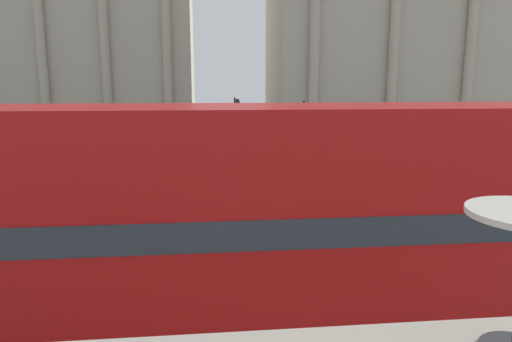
# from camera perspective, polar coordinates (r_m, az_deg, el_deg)

# --- Properties ---
(double_decker_bus) EXTENTS (10.68, 2.70, 4.38)m
(double_decker_bus) POSITION_cam_1_polar(r_m,az_deg,el_deg) (7.72, 2.46, -6.34)
(double_decker_bus) COLOR black
(double_decker_bus) RESTS_ON ground_plane
(plaza_building_left) EXTENTS (23.60, 14.16, 22.27)m
(plaza_building_left) POSITION_cam_1_polar(r_m,az_deg,el_deg) (57.26, -20.17, 16.49)
(plaza_building_left) COLOR #B2A893
(plaza_building_left) RESTS_ON ground_plane
(plaza_building_right) EXTENTS (28.37, 13.77, 21.72)m
(plaza_building_right) POSITION_cam_1_polar(r_m,az_deg,el_deg) (52.73, 18.00, 16.88)
(plaza_building_right) COLOR #B2A893
(plaza_building_right) RESTS_ON ground_plane
(traffic_light_near) EXTENTS (0.42, 0.24, 3.72)m
(traffic_light_near) POSITION_cam_1_polar(r_m,az_deg,el_deg) (15.70, 19.39, 1.77)
(traffic_light_near) COLOR black
(traffic_light_near) RESTS_ON ground_plane
(traffic_light_mid) EXTENTS (0.42, 0.24, 3.95)m
(traffic_light_mid) POSITION_cam_1_polar(r_m,az_deg,el_deg) (22.82, 6.14, 5.27)
(traffic_light_mid) COLOR black
(traffic_light_mid) RESTS_ON ground_plane
(traffic_light_far) EXTENTS (0.42, 0.24, 3.93)m
(traffic_light_far) POSITION_cam_1_polar(r_m,az_deg,el_deg) (29.87, -2.52, 6.55)
(traffic_light_far) COLOR black
(traffic_light_far) RESTS_ON ground_plane
(car_white) EXTENTS (4.20, 1.93, 1.35)m
(car_white) POSITION_cam_1_polar(r_m,az_deg,el_deg) (19.90, -26.52, -2.07)
(car_white) COLOR black
(car_white) RESTS_ON ground_plane
(pedestrian_olive) EXTENTS (0.32, 0.32, 1.70)m
(pedestrian_olive) POSITION_cam_1_polar(r_m,az_deg,el_deg) (33.44, 10.96, 4.09)
(pedestrian_olive) COLOR #282B33
(pedestrian_olive) RESTS_ON ground_plane
(pedestrian_white) EXTENTS (0.32, 0.32, 1.63)m
(pedestrian_white) POSITION_cam_1_polar(r_m,az_deg,el_deg) (24.84, -24.42, 0.99)
(pedestrian_white) COLOR #282B33
(pedestrian_white) RESTS_ON ground_plane
(pedestrian_blue) EXTENTS (0.32, 0.32, 1.82)m
(pedestrian_blue) POSITION_cam_1_polar(r_m,az_deg,el_deg) (31.70, 5.05, 4.02)
(pedestrian_blue) COLOR #282B33
(pedestrian_blue) RESTS_ON ground_plane
(pedestrian_red) EXTENTS (0.32, 0.32, 1.76)m
(pedestrian_red) POSITION_cam_1_polar(r_m,az_deg,el_deg) (21.94, 21.57, 0.25)
(pedestrian_red) COLOR #282B33
(pedestrian_red) RESTS_ON ground_plane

